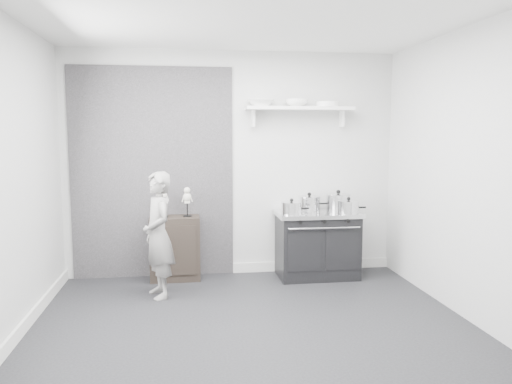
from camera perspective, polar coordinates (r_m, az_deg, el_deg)
ground at (r=4.61m, az=-0.38°, el=-15.26°), size 4.00×4.00×0.00m
room_shell at (r=4.41m, az=-1.82°, el=5.62°), size 4.02×3.62×2.71m
wall_shelf at (r=6.07m, az=4.99°, el=9.40°), size 1.30×0.26×0.24m
stove at (r=6.06m, az=7.00°, el=-5.93°), size 0.99×0.62×0.79m
side_cabinet at (r=5.99m, az=-9.22°, el=-6.34°), size 0.58×0.34×0.75m
child at (r=5.34m, az=-11.09°, el=-4.84°), size 0.46×0.56×1.33m
pot_front_left at (r=5.78m, az=4.09°, el=-1.84°), size 0.33×0.24×0.19m
pot_back_left at (r=6.09m, az=6.11°, el=-1.27°), size 0.36×0.27×0.22m
pot_back_right at (r=6.14m, az=9.37°, el=-1.13°), size 0.38×0.29×0.25m
pot_front_right at (r=5.91m, az=10.52°, el=-1.69°), size 0.34×0.25×0.20m
skeleton_full at (r=5.89m, az=-10.60°, el=-0.72°), size 0.12×0.08×0.44m
skeleton_torso at (r=5.89m, az=-7.87°, el=-0.87°), size 0.11×0.07×0.40m
bowl_large at (r=5.98m, az=0.54°, el=10.15°), size 0.32×0.32×0.08m
bowl_small at (r=6.06m, az=4.67°, el=10.11°), size 0.27×0.27×0.08m
plate_stack at (r=6.16m, az=8.17°, el=9.90°), size 0.28×0.28×0.06m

